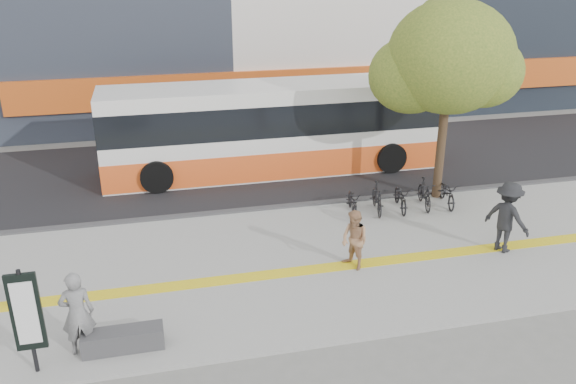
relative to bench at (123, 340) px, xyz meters
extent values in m
plane|color=slate|center=(2.60, 1.20, -0.30)|extent=(120.00, 120.00, 0.00)
cube|color=slate|center=(2.60, 2.70, -0.27)|extent=(40.00, 7.00, 0.08)
cube|color=yellow|center=(2.60, 2.20, -0.22)|extent=(40.00, 0.45, 0.01)
cube|color=black|center=(2.60, 10.20, -0.28)|extent=(40.00, 8.00, 0.06)
cube|color=#3D3D40|center=(2.60, 6.20, -0.23)|extent=(40.00, 0.25, 0.14)
cube|color=#D05419|center=(4.60, 15.25, 1.70)|extent=(19.00, 0.50, 1.40)
cube|color=#3D3D40|center=(0.00, 0.00, 0.00)|extent=(1.60, 0.45, 0.45)
cylinder|color=black|center=(-1.60, -0.30, 0.88)|extent=(0.08, 0.08, 2.20)
cube|color=black|center=(-1.60, -0.30, 1.09)|extent=(0.55, 0.08, 1.60)
cube|color=white|center=(-1.60, -0.35, 1.09)|extent=(0.40, 0.02, 1.30)
cylinder|color=#3C281B|center=(9.80, 5.90, 1.38)|extent=(0.28, 0.28, 3.20)
ellipsoid|color=#415F1F|center=(9.80, 5.90, 4.29)|extent=(3.80, 3.80, 3.42)
ellipsoid|color=#415F1F|center=(8.80, 6.40, 3.69)|extent=(2.60, 2.60, 2.34)
ellipsoid|color=#415F1F|center=(10.70, 5.50, 3.90)|extent=(2.40, 2.40, 2.16)
ellipsoid|color=#415F1F|center=(10.10, 6.70, 5.10)|extent=(2.20, 2.20, 1.98)
cube|color=white|center=(5.10, 9.70, 1.34)|extent=(11.88, 2.48, 3.17)
cube|color=#F05A20|center=(5.10, 9.70, 0.30)|extent=(11.90, 2.50, 0.99)
cube|color=black|center=(5.10, 9.70, 1.88)|extent=(11.90, 2.50, 1.09)
cylinder|color=black|center=(0.94, 8.46, 0.30)|extent=(1.09, 0.35, 1.09)
cylinder|color=black|center=(0.94, 10.94, 0.30)|extent=(1.09, 0.35, 1.09)
cylinder|color=black|center=(9.26, 8.46, 0.30)|extent=(1.09, 0.35, 1.09)
cylinder|color=black|center=(9.26, 10.94, 0.30)|extent=(1.09, 0.35, 1.09)
imported|color=black|center=(6.66, 5.20, 0.18)|extent=(0.84, 1.62, 0.81)
imported|color=black|center=(7.45, 5.20, 0.23)|extent=(0.71, 1.55, 0.90)
imported|color=black|center=(8.23, 5.20, 0.18)|extent=(0.84, 1.62, 0.81)
imported|color=black|center=(9.02, 5.20, 0.23)|extent=(0.71, 1.55, 0.90)
imported|color=black|center=(9.81, 5.20, 0.18)|extent=(0.84, 1.62, 0.81)
imported|color=black|center=(-0.80, 0.11, 0.67)|extent=(0.69, 0.49, 1.80)
imported|color=#AC7E58|center=(5.60, 2.07, 0.55)|extent=(0.84, 0.92, 1.54)
imported|color=black|center=(9.80, 2.03, 0.75)|extent=(1.21, 1.45, 1.95)
camera|label=1|loc=(0.95, -10.27, 7.18)|focal=36.64mm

